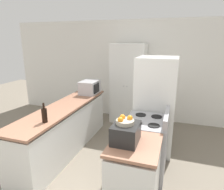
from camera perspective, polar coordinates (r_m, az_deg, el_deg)
The scene contains 10 objects.
wall_back at distance 5.40m, azimuth 5.51°, elevation 6.91°, with size 7.00×0.06×2.60m.
counter_left at distance 4.01m, azimuth -13.30°, elevation -9.44°, with size 0.60×2.64×0.90m.
counter_right at distance 2.72m, azimuth 6.27°, elevation -22.26°, with size 0.60×0.74×0.90m.
pantry_cabinet at distance 5.15m, azimuth 4.62°, elevation 3.19°, with size 0.85×0.57×2.01m.
stove at distance 3.33m, azimuth 9.57°, elevation -14.15°, with size 0.66×0.75×1.06m.
refrigerator at distance 3.90m, azimuth 12.31°, elevation -2.75°, with size 0.74×0.79×1.80m.
microwave at distance 4.59m, azimuth -6.35°, elevation 2.21°, with size 0.37×0.49×0.29m.
wine_bottle at distance 3.15m, azimuth -18.75°, elevation -5.40°, with size 0.08×0.08×0.30m.
toaster_oven at distance 2.44m, azimuth 3.93°, elevation -10.79°, with size 0.31×0.37×0.23m.
fruit_bowl at distance 2.39m, azimuth 3.71°, elevation -7.40°, with size 0.22×0.22×0.10m.
Camera 1 is at (1.20, -1.64, 2.09)m, focal length 32.00 mm.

